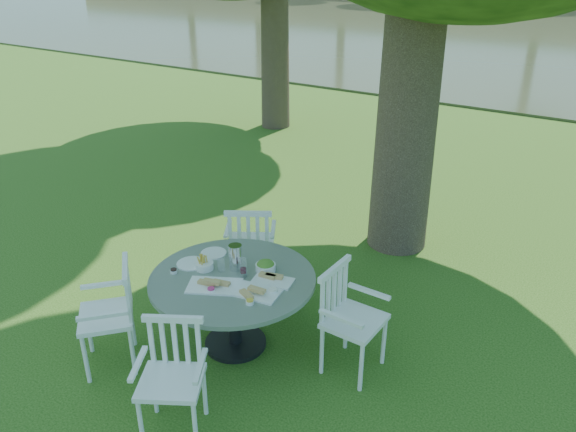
% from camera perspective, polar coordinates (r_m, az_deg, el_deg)
% --- Properties ---
extents(ground, '(140.00, 140.00, 0.00)m').
position_cam_1_polar(ground, '(5.95, -1.07, -8.13)').
color(ground, '#1C410D').
rests_on(ground, ground).
extents(table, '(1.45, 1.45, 0.72)m').
position_cam_1_polar(table, '(4.97, -5.60, -7.47)').
color(table, black).
rests_on(table, ground).
extents(chair_ne, '(0.46, 0.49, 0.94)m').
position_cam_1_polar(chair_ne, '(4.77, 5.82, -9.54)').
color(chair_ne, white).
rests_on(chair_ne, ground).
extents(chair_nw, '(0.64, 0.63, 0.94)m').
position_cam_1_polar(chair_nw, '(5.84, -3.89, -2.58)').
color(chair_nw, white).
rests_on(chair_nw, ground).
extents(chair_sw, '(0.65, 0.65, 0.95)m').
position_cam_1_polar(chair_sw, '(4.99, -17.02, -8.90)').
color(chair_sw, white).
rests_on(chair_sw, ground).
extents(chair_se, '(0.60, 0.59, 0.89)m').
position_cam_1_polar(chair_se, '(4.32, -11.59, -14.78)').
color(chair_se, white).
rests_on(chair_se, ground).
extents(tableware, '(1.12, 0.78, 0.24)m').
position_cam_1_polar(tableware, '(4.91, -5.53, -5.51)').
color(tableware, white).
rests_on(tableware, table).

